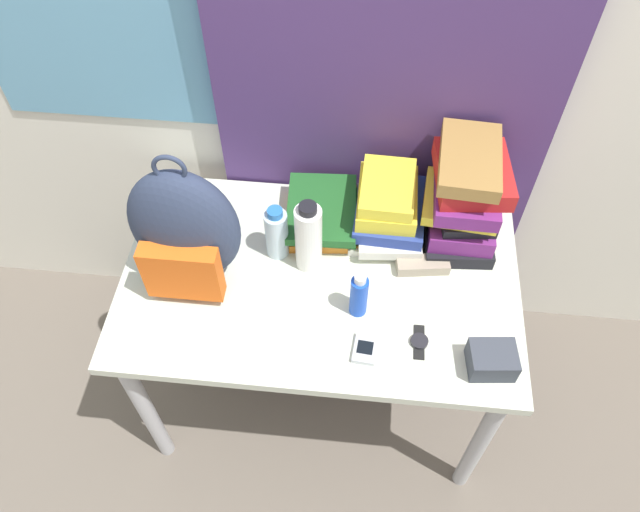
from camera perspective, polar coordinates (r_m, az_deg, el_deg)
The scene contains 15 objects.
ground_plane at distance 2.28m, azimuth -0.95°, elevation -19.71°, with size 12.00×12.00×0.00m, color #665B51.
wall_back at distance 1.73m, azimuth 1.40°, elevation 20.67°, with size 6.00×0.06×2.50m.
curtain_blue at distance 1.68m, azimuth 6.50°, elevation 19.28°, with size 0.97×0.04×2.50m.
desk at distance 1.87m, azimuth 0.00°, elevation -3.58°, with size 1.14×0.70×0.71m.
backpack at distance 1.68m, azimuth -12.27°, elevation 2.25°, with size 0.30×0.19×0.46m.
book_stack_left at distance 1.88m, azimuth 0.31°, elevation 3.84°, with size 0.23×0.28×0.08m.
book_stack_center at distance 1.84m, azimuth 6.20°, elevation 4.41°, with size 0.22×0.29×0.20m.
book_stack_right at distance 1.82m, azimuth 13.05°, elevation 5.26°, with size 0.24×0.29×0.32m.
water_bottle at distance 1.78m, azimuth -3.98°, elevation 2.11°, with size 0.07×0.07×0.18m.
sports_bottle at distance 1.73m, azimuth -1.06°, elevation 1.72°, with size 0.08×0.08×0.25m.
sunscreen_bottle at distance 1.67m, azimuth 3.58°, elevation -3.60°, with size 0.05×0.05×0.16m.
cell_phone at distance 1.66m, azimuth 4.13°, elevation -8.47°, with size 0.07×0.09×0.02m.
sunglasses_case at distance 1.82m, azimuth 9.37°, elevation -0.81°, with size 0.16×0.08×0.04m.
camera_pouch at distance 1.67m, azimuth 15.45°, elevation -9.15°, with size 0.13×0.11×0.07m.
wristwatch at distance 1.69m, azimuth 9.06°, elevation -7.74°, with size 0.05×0.10×0.01m.
Camera 1 is at (0.10, -0.67, 2.18)m, focal length 35.00 mm.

